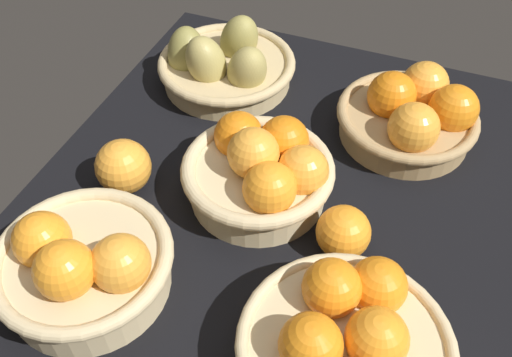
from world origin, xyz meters
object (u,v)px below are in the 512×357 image
loose_orange_back_gap (343,232)px  basket_center (262,170)px  basket_near_right (412,114)px  basket_far_right_pears (224,64)px  basket_near_left (346,347)px  loose_orange_front_gap (123,167)px  basket_far_left (83,265)px

loose_orange_back_gap → basket_center: bearing=67.5°
basket_near_right → basket_far_right_pears: bearing=86.4°
loose_orange_back_gap → basket_far_right_pears: bearing=45.9°
basket_near_left → basket_near_right: (42.70, 0.72, -0.33)cm
loose_orange_front_gap → loose_orange_back_gap: bearing=-89.4°
basket_far_left → loose_orange_front_gap: size_ratio=2.75×
basket_far_right_pears → loose_orange_back_gap: bearing=-134.1°
basket_center → basket_far_left: bearing=147.6°
basket_near_right → loose_orange_front_gap: size_ratio=2.75×
basket_far_left → basket_center: size_ratio=1.02×
basket_near_left → basket_far_left: (-1.50, 33.06, 0.19)cm
basket_near_right → basket_far_left: bearing=143.8°
basket_far_right_pears → basket_near_right: basket_far_right_pears is taller
basket_near_left → basket_far_right_pears: 56.46cm
loose_orange_front_gap → loose_orange_back_gap: (0.34, -33.06, -0.43)cm
basket_center → basket_far_right_pears: bearing=34.8°
basket_near_left → basket_near_right: 42.70cm
basket_center → loose_orange_back_gap: (-5.67, -13.65, -1.32)cm
basket_near_left → loose_orange_back_gap: (16.07, 4.66, -0.90)cm
basket_far_left → basket_center: 27.52cm
basket_far_left → basket_near_right: 54.77cm
basket_far_right_pears → loose_orange_back_gap: (-28.73, -29.69, -0.14)cm
basket_far_left → basket_far_right_pears: basket_far_right_pears is taller
basket_near_right → loose_orange_front_gap: bearing=126.1°
basket_near_left → basket_far_right_pears: basket_far_right_pears is taller
basket_far_right_pears → loose_orange_front_gap: basket_far_right_pears is taller
basket_far_left → basket_near_right: size_ratio=1.00×
basket_near_left → basket_far_right_pears: (44.80, 34.35, -0.75)cm
basket_far_left → basket_near_right: basket_far_left is taller
basket_near_left → basket_far_right_pears: size_ratio=0.99×
loose_orange_front_gap → loose_orange_back_gap: size_ratio=1.12×
basket_near_right → basket_center: bearing=140.0°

